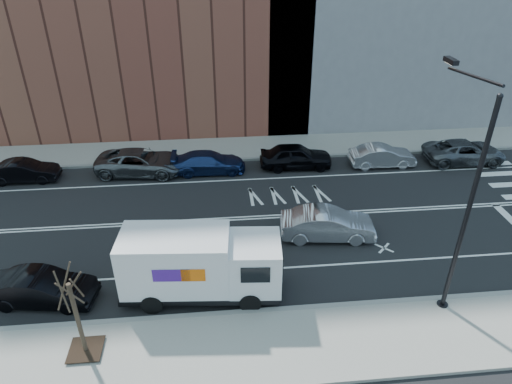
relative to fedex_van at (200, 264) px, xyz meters
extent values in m
plane|color=black|center=(2.82, 5.60, -1.58)|extent=(120.00, 120.00, 0.00)
cube|color=gray|center=(2.82, -3.20, -1.51)|extent=(44.00, 3.60, 0.15)
cube|color=gray|center=(2.82, 14.40, -1.51)|extent=(44.00, 3.60, 0.15)
cube|color=gray|center=(2.82, -1.40, -1.50)|extent=(44.00, 0.25, 0.17)
cube|color=gray|center=(2.82, 12.60, -1.50)|extent=(44.00, 0.25, 0.17)
cylinder|color=black|center=(9.82, -1.80, 2.92)|extent=(0.18, 0.18, 9.00)
cylinder|color=black|center=(9.82, -1.80, -1.48)|extent=(0.44, 0.44, 0.20)
sphere|color=black|center=(9.82, -1.80, 7.37)|extent=(0.20, 0.20, 0.20)
cylinder|color=black|center=(9.82, -0.10, 7.52)|extent=(0.11, 3.49, 0.48)
cube|color=black|center=(9.82, 1.60, 7.62)|extent=(0.25, 0.80, 0.18)
cube|color=#FFF2CC|center=(9.82, 1.60, 7.52)|extent=(0.18, 0.55, 0.03)
cube|color=black|center=(-4.18, -2.80, -1.35)|extent=(1.20, 1.20, 0.04)
cylinder|color=#382B1E|center=(-4.18, -2.80, 0.17)|extent=(0.16, 0.16, 3.20)
cylinder|color=#382B1E|center=(-3.93, -2.80, 1.57)|extent=(0.06, 0.80, 1.44)
cylinder|color=#382B1E|center=(-4.10, -2.56, 1.57)|extent=(0.81, 0.31, 1.19)
cylinder|color=#382B1E|center=(-4.38, -2.65, 1.57)|extent=(0.58, 0.76, 1.50)
cylinder|color=#382B1E|center=(-4.38, -2.95, 1.57)|extent=(0.47, 0.61, 1.37)
cylinder|color=#382B1E|center=(-4.10, -3.04, 1.57)|extent=(0.72, 0.29, 1.13)
cube|color=black|center=(-0.02, 0.00, -1.11)|extent=(6.60, 2.68, 0.31)
cube|color=silver|center=(2.26, -0.18, 0.03)|extent=(2.25, 2.39, 2.08)
cube|color=black|center=(3.32, -0.26, 0.34)|extent=(0.21, 1.92, 0.99)
cube|color=black|center=(2.17, -1.31, 0.34)|extent=(1.14, 0.13, 0.73)
cube|color=black|center=(2.35, 0.95, 0.34)|extent=(1.14, 0.13, 0.73)
cube|color=black|center=(3.28, -0.26, -1.01)|extent=(0.32, 2.09, 0.36)
cube|color=silver|center=(-0.95, 0.08, 0.24)|extent=(4.53, 2.62, 2.39)
cube|color=#47198C|center=(-1.04, -1.09, 0.39)|extent=(1.45, 0.14, 0.57)
cube|color=orange|center=(-0.21, -1.15, 0.39)|extent=(0.93, 0.09, 0.57)
cube|color=#47198C|center=(-0.86, 1.24, 0.39)|extent=(1.45, 0.14, 0.57)
cube|color=orange|center=(-0.03, 1.17, 0.39)|extent=(0.93, 0.09, 0.57)
cylinder|color=black|center=(1.97, -1.20, -1.15)|extent=(0.89, 0.36, 0.87)
cylinder|color=black|center=(2.14, 0.87, -1.15)|extent=(0.89, 0.36, 0.87)
cylinder|color=black|center=(-1.97, -0.89, -1.15)|extent=(0.89, 0.36, 0.87)
cylinder|color=black|center=(-1.80, 1.19, -1.15)|extent=(0.89, 0.36, 0.87)
imported|color=black|center=(-10.78, 11.11, -0.92)|extent=(4.02, 1.40, 1.32)
imported|color=#575B5F|center=(-3.86, 11.45, -0.82)|extent=(5.71, 3.09, 1.52)
imported|color=navy|center=(0.42, 11.20, -0.91)|extent=(4.62, 1.89, 1.34)
imported|color=black|center=(6.02, 11.31, -0.80)|extent=(4.68, 2.04, 1.57)
imported|color=#B7B7BC|center=(11.62, 10.97, -0.89)|extent=(4.22, 1.49, 1.39)
imported|color=#515559|center=(17.22, 10.99, -0.85)|extent=(5.31, 2.56, 1.46)
imported|color=#BBBBC0|center=(6.24, 3.50, -0.82)|extent=(4.79, 2.10, 1.53)
imported|color=black|center=(-6.48, 0.14, -0.87)|extent=(4.49, 2.09, 1.42)
camera|label=1|loc=(0.87, -14.80, 11.94)|focal=32.00mm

